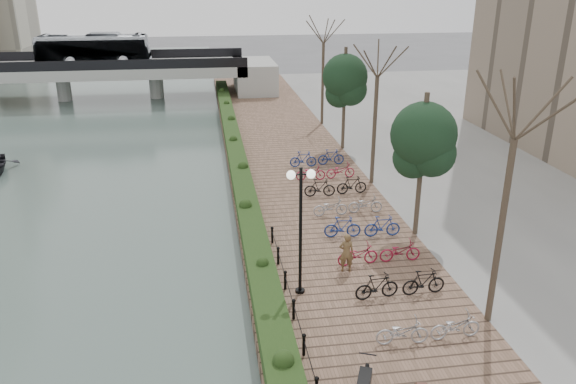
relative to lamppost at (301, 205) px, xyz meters
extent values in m
cube|color=#4C6059|center=(-16.92, 20.27, -4.02)|extent=(30.00, 130.00, 0.02)
cube|color=brown|center=(2.08, 12.77, -3.78)|extent=(8.00, 75.00, 0.50)
cube|color=gray|center=(18.08, 12.77, -3.78)|extent=(24.00, 75.00, 0.50)
cube|color=#1B3613|center=(-1.32, 15.27, -3.23)|extent=(1.10, 56.00, 0.60)
cylinder|color=black|center=(-0.52, -3.73, -3.18)|extent=(0.10, 0.10, 0.70)
cylinder|color=black|center=(-0.52, -1.73, -3.18)|extent=(0.10, 0.10, 0.70)
cylinder|color=black|center=(-0.52, 0.27, -3.18)|extent=(0.10, 0.10, 0.70)
cylinder|color=black|center=(-0.52, 2.27, -3.18)|extent=(0.10, 0.10, 0.70)
cylinder|color=black|center=(-0.52, 4.27, -3.18)|extent=(0.10, 0.10, 0.70)
cylinder|color=black|center=(0.00, 0.00, -1.08)|extent=(0.12, 0.12, 4.90)
cylinder|color=black|center=(0.00, 0.00, 1.12)|extent=(0.70, 0.06, 0.06)
sphere|color=white|center=(-0.35, 0.00, 1.12)|extent=(0.32, 0.32, 0.32)
sphere|color=white|center=(0.35, 0.00, 1.12)|extent=(0.32, 0.32, 0.32)
imported|color=brown|center=(2.08, 1.32, -2.71)|extent=(0.63, 0.45, 1.63)
imported|color=#A4A5A9|center=(2.68, -3.49, -3.08)|extent=(0.60, 1.71, 0.90)
imported|color=black|center=(2.68, -0.89, -3.03)|extent=(0.47, 1.66, 1.00)
imported|color=maroon|center=(2.68, 1.71, -3.08)|extent=(0.60, 1.71, 0.90)
imported|color=navy|center=(2.68, 4.31, -3.03)|extent=(0.47, 1.66, 1.00)
imported|color=#A4A5A9|center=(2.68, 6.91, -3.08)|extent=(0.60, 1.71, 0.90)
imported|color=black|center=(2.68, 9.51, -3.03)|extent=(0.47, 1.66, 1.00)
imported|color=maroon|center=(2.68, 12.11, -3.08)|extent=(0.60, 1.72, 0.90)
imported|color=navy|center=(2.68, 14.71, -3.03)|extent=(0.47, 1.66, 1.00)
imported|color=#A4A5A9|center=(4.48, -3.49, -3.08)|extent=(0.60, 1.71, 0.90)
imported|color=black|center=(4.48, -0.89, -3.03)|extent=(0.47, 1.66, 1.00)
imported|color=maroon|center=(4.48, 1.71, -3.08)|extent=(0.60, 1.71, 0.90)
imported|color=navy|center=(4.48, 4.31, -3.03)|extent=(0.47, 1.66, 1.00)
imported|color=#A4A5A9|center=(4.48, 6.91, -3.08)|extent=(0.60, 1.71, 0.90)
imported|color=black|center=(4.48, 9.51, -3.03)|extent=(0.47, 1.66, 1.00)
imported|color=maroon|center=(4.48, 12.11, -3.08)|extent=(0.60, 1.72, 0.90)
imported|color=navy|center=(4.48, 14.71, -3.03)|extent=(0.47, 1.66, 1.00)
cube|color=#A9A9A4|center=(-16.92, 40.27, -1.03)|extent=(36.00, 8.00, 1.00)
cube|color=black|center=(-16.92, 36.37, -0.08)|extent=(36.00, 0.15, 0.90)
cube|color=black|center=(-16.92, 44.17, -0.08)|extent=(36.00, 0.15, 0.90)
cylinder|color=#A9A9A4|center=(-16.92, 40.27, -2.78)|extent=(1.40, 1.40, 2.50)
cylinder|color=#A9A9A4|center=(-7.92, 40.27, -2.78)|extent=(1.40, 1.40, 2.50)
imported|color=white|center=(-13.61, 40.27, 0.97)|extent=(2.52, 10.77, 3.00)
camera|label=1|loc=(-3.15, -17.98, 7.45)|focal=35.00mm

